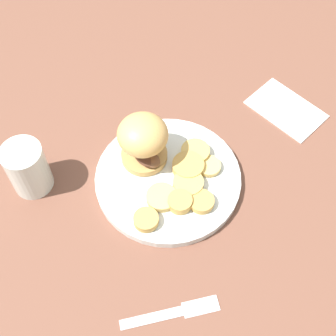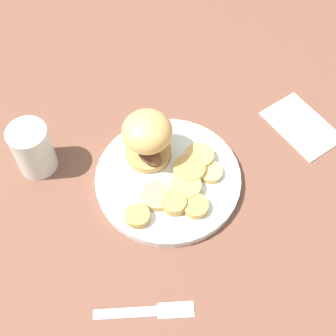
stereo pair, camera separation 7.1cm
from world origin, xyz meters
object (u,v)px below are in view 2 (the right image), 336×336
object	(u,v)px
dinner_plate	(168,178)
drinking_glass	(33,149)
sandwich	(148,137)
fork	(146,312)

from	to	relation	value
dinner_plate	drinking_glass	bearing A→B (deg)	121.75
sandwich	drinking_glass	distance (m)	0.20
fork	drinking_glass	size ratio (longest dim) A/B	1.27
sandwich	dinner_plate	bearing A→B (deg)	-101.07
dinner_plate	fork	xyz separation A→B (m)	(-0.20, -0.12, -0.01)
dinner_plate	sandwich	size ratio (longest dim) A/B	2.59
fork	drinking_glass	distance (m)	0.33
dinner_plate	sandwich	xyz separation A→B (m)	(0.01, 0.05, 0.06)
dinner_plate	drinking_glass	size ratio (longest dim) A/B	2.62
dinner_plate	sandwich	distance (m)	0.08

